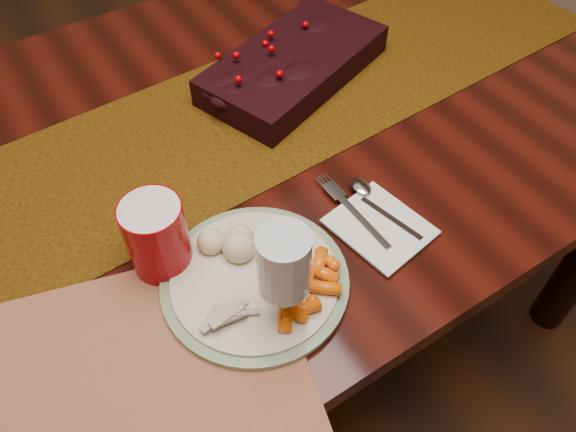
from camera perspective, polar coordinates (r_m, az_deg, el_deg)
floor at (r=1.62m, az=-6.22°, el=-12.81°), size 5.00×5.00×0.00m
dining_table at (r=1.29m, az=-7.62°, el=-5.32°), size 1.80×1.00×0.75m
table_runner at (r=1.03m, az=-7.90°, el=8.49°), size 1.74×0.43×0.00m
centerpiece at (r=1.13m, az=0.61°, el=15.52°), size 0.42×0.31×0.08m
placemat_main at (r=0.77m, az=-15.27°, el=-15.06°), size 0.50×0.42×0.00m
dinner_plate at (r=0.81m, az=-3.39°, el=-6.50°), size 0.33×0.33×0.01m
baby_carrots at (r=0.78m, az=1.65°, el=-7.26°), size 0.13×0.12×0.02m
mashed_potatoes at (r=0.81m, az=-6.03°, el=-2.36°), size 0.09×0.08×0.05m
turkey_shreds at (r=0.76m, az=-6.31°, el=-9.67°), size 0.09×0.08×0.02m
napkin at (r=0.88m, az=9.32°, el=-1.06°), size 0.14×0.16×0.00m
fork at (r=0.88m, az=6.93°, el=0.23°), size 0.02×0.16×0.00m
spoon at (r=0.90m, az=9.45°, el=0.80°), size 0.06×0.15×0.00m
red_cup at (r=0.80m, az=-13.18°, el=-2.04°), size 0.11×0.11×0.12m
wine_glass at (r=0.71m, az=-0.40°, el=-6.86°), size 0.08×0.08×0.18m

